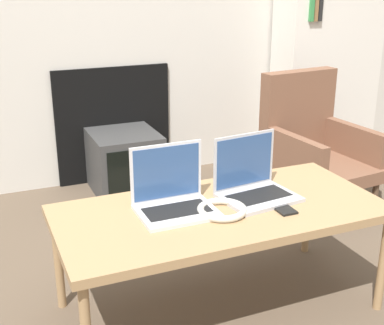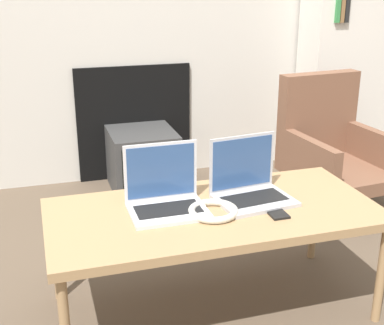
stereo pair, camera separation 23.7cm
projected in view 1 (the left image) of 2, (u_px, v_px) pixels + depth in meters
table at (221, 216)px, 2.15m from camera, size 1.32×0.62×0.47m
laptop_left at (173, 196)px, 2.11m from camera, size 0.30×0.24×0.25m
laptop_right at (253, 183)px, 2.24m from camera, size 0.33×0.27×0.25m
headphones at (222, 210)px, 2.09m from camera, size 0.20×0.20×0.03m
phone at (281, 207)px, 2.14m from camera, size 0.07×0.15×0.01m
tv at (125, 162)px, 3.46m from camera, size 0.42×0.46×0.39m
armchair at (312, 140)px, 3.32m from camera, size 0.58×0.66×0.78m
bookshelf at (329, 32)px, 3.85m from camera, size 0.77×0.32×1.90m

